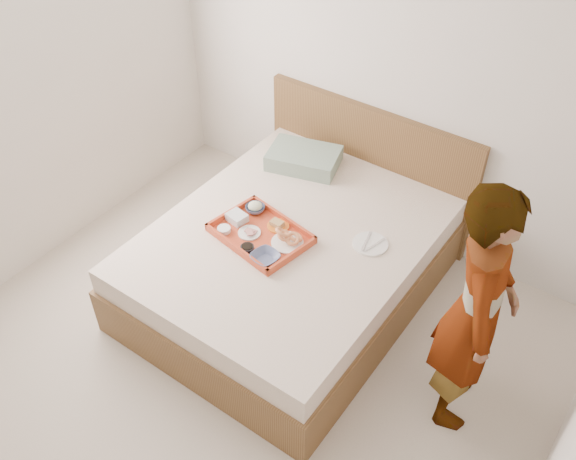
% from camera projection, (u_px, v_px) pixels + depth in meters
% --- Properties ---
extents(ground, '(3.50, 4.00, 0.01)m').
position_uv_depth(ground, '(204.00, 399.00, 3.70)').
color(ground, beige).
rests_on(ground, ground).
extents(wall_back, '(3.50, 0.01, 2.60)m').
position_uv_depth(wall_back, '(394.00, 64.00, 4.05)').
color(wall_back, silver).
rests_on(wall_back, ground).
extents(wall_right, '(0.01, 4.00, 2.60)m').
position_uv_depth(wall_right, '(573.00, 443.00, 2.07)').
color(wall_right, silver).
rests_on(wall_right, ground).
extents(bed, '(1.65, 2.00, 0.53)m').
position_uv_depth(bed, '(291.00, 262.00, 4.17)').
color(bed, brown).
rests_on(bed, ground).
extents(headboard, '(1.65, 0.06, 0.95)m').
position_uv_depth(headboard, '(368.00, 166.00, 4.62)').
color(headboard, brown).
rests_on(headboard, ground).
extents(pillow, '(0.56, 0.45, 0.12)m').
position_uv_depth(pillow, '(304.00, 158.00, 4.49)').
color(pillow, gray).
rests_on(pillow, bed).
extents(tray, '(0.64, 0.51, 0.05)m').
position_uv_depth(tray, '(261.00, 233.00, 3.95)').
color(tray, '#CC4521').
rests_on(tray, bed).
extents(prawn_plate, '(0.23, 0.23, 0.01)m').
position_uv_depth(prawn_plate, '(287.00, 243.00, 3.89)').
color(prawn_plate, white).
rests_on(prawn_plate, tray).
extents(navy_bowl_big, '(0.19, 0.19, 0.04)m').
position_uv_depth(navy_bowl_big, '(265.00, 257.00, 3.77)').
color(navy_bowl_big, '#1D284C').
rests_on(navy_bowl_big, tray).
extents(sauce_dish, '(0.10, 0.10, 0.03)m').
position_uv_depth(sauce_dish, '(247.00, 248.00, 3.84)').
color(sauce_dish, black).
rests_on(sauce_dish, tray).
extents(meat_plate, '(0.17, 0.17, 0.01)m').
position_uv_depth(meat_plate, '(249.00, 233.00, 3.96)').
color(meat_plate, white).
rests_on(meat_plate, tray).
extents(bread_plate, '(0.16, 0.16, 0.01)m').
position_uv_depth(bread_plate, '(278.00, 226.00, 4.01)').
color(bread_plate, orange).
rests_on(bread_plate, tray).
extents(salad_bowl, '(0.15, 0.15, 0.04)m').
position_uv_depth(salad_bowl, '(255.00, 209.00, 4.11)').
color(salad_bowl, '#1D284C').
rests_on(salad_bowl, tray).
extents(plastic_tub, '(0.14, 0.12, 0.05)m').
position_uv_depth(plastic_tub, '(237.00, 217.00, 4.04)').
color(plastic_tub, silver).
rests_on(plastic_tub, tray).
extents(cheese_round, '(0.10, 0.10, 0.03)m').
position_uv_depth(cheese_round, '(224.00, 230.00, 3.97)').
color(cheese_round, white).
rests_on(cheese_round, tray).
extents(dinner_plate, '(0.24, 0.24, 0.01)m').
position_uv_depth(dinner_plate, '(370.00, 244.00, 3.91)').
color(dinner_plate, white).
rests_on(dinner_plate, bed).
extents(person, '(0.54, 0.66, 1.56)m').
position_uv_depth(person, '(476.00, 311.00, 3.18)').
color(person, white).
rests_on(person, ground).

